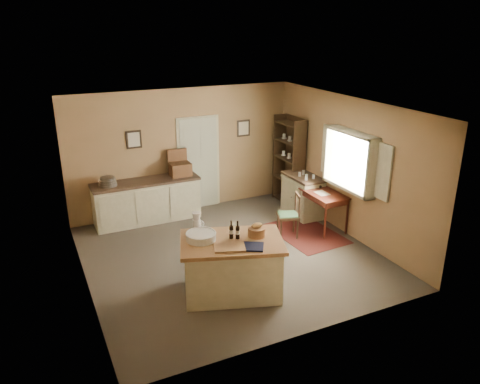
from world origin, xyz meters
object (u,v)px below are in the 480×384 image
Objects in this scene: sideboard at (147,199)px; desk_chair at (288,216)px; work_island at (231,265)px; writing_desk at (324,197)px; right_cabinet at (302,195)px; shelving_unit at (291,161)px.

sideboard reaches higher than desk_chair.
work_island is 1.81× the size of writing_desk.
right_cabinet is at bearing 90.02° from writing_desk.
sideboard is at bearing 116.05° from work_island.
work_island is at bearing -133.51° from shelving_unit.
sideboard is 3.34m from shelving_unit.
shelving_unit is at bearing -5.85° from sideboard.
right_cabinet is 0.97m from shelving_unit.
shelving_unit is (1.00, 1.59, 0.57)m from desk_chair.
shelving_unit reaches higher than desk_chair.
shelving_unit is at bearing 84.43° from writing_desk.
sideboard is 2.24× the size of right_cabinet.
desk_chair is 0.87× the size of right_cabinet.
shelving_unit is (0.15, 0.79, 0.54)m from right_cabinet.
desk_chair is 1.96m from shelving_unit.
work_island is 0.80× the size of sideboard.
sideboard is 2.26× the size of writing_desk.
shelving_unit reaches higher than right_cabinet.
shelving_unit reaches higher than work_island.
work_island is at bearing -123.77° from desk_chair.
shelving_unit reaches higher than sideboard.
work_island is 2.07× the size of desk_chair.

